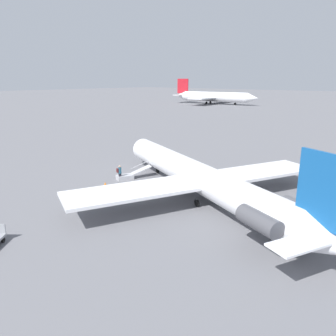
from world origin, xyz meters
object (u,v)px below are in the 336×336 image
object	(u,v)px
airplane_far_left	(213,97)
passenger	(120,172)
airplane_main	(200,177)
boarding_stairs	(128,176)

from	to	relation	value
airplane_far_left	passenger	xyz separation A→B (m)	(-54.98, 102.17, -2.25)
airplane_main	passenger	xyz separation A→B (m)	(9.89, 1.15, -1.10)
airplane_main	airplane_far_left	bearing A→B (deg)	-34.02
airplane_main	passenger	bearing A→B (deg)	29.91
airplane_main	boarding_stairs	size ratio (longest dim) A/B	7.60
airplane_far_left	boarding_stairs	world-z (taller)	airplane_far_left
airplane_main	boarding_stairs	world-z (taller)	airplane_main
boarding_stairs	passenger	size ratio (longest dim) A/B	2.35
airplane_far_left	boarding_stairs	distance (m)	115.18
boarding_stairs	passenger	world-z (taller)	passenger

